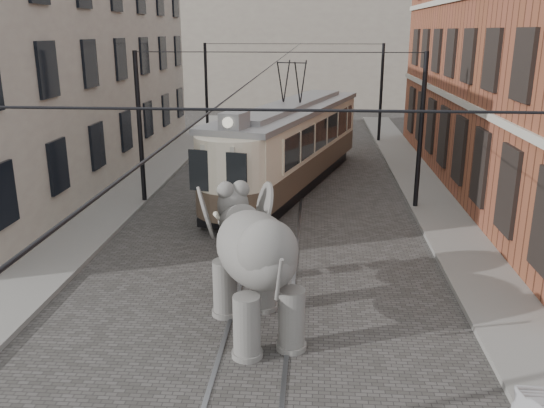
{
  "coord_description": "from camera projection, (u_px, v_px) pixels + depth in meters",
  "views": [
    {
      "loc": [
        1.23,
        -15.68,
        6.7
      ],
      "look_at": [
        0.08,
        -0.59,
        2.1
      ],
      "focal_mm": 37.67,
      "sensor_mm": 36.0,
      "label": 1
    }
  ],
  "objects": [
    {
      "name": "elephant",
      "position": [
        256.0,
        268.0,
        12.86
      ],
      "size": [
        4.56,
        5.82,
        3.14
      ],
      "primitive_type": null,
      "rotation": [
        0.0,
        0.0,
        0.39
      ],
      "color": "#605D59",
      "rests_on": "ground"
    },
    {
      "name": "sidewalk_right",
      "position": [
        477.0,
        269.0,
        16.54
      ],
      "size": [
        2.0,
        60.0,
        0.15
      ],
      "primitive_type": "cube",
      "color": "slate",
      "rests_on": "ground"
    },
    {
      "name": "ground",
      "position": [
        271.0,
        265.0,
        16.99
      ],
      "size": [
        120.0,
        120.0,
        0.0
      ],
      "primitive_type": "plane",
      "color": "#464341"
    },
    {
      "name": "catenary",
      "position": [
        276.0,
        136.0,
        20.91
      ],
      "size": [
        11.0,
        30.2,
        6.0
      ],
      "primitive_type": null,
      "color": "black",
      "rests_on": "ground"
    },
    {
      "name": "tram",
      "position": [
        292.0,
        125.0,
        24.98
      ],
      "size": [
        6.52,
        14.0,
        5.46
      ],
      "primitive_type": null,
      "rotation": [
        0.0,
        0.0,
        -0.28
      ],
      "color": "beige",
      "rests_on": "ground"
    },
    {
      "name": "sidewalk_left",
      "position": [
        59.0,
        257.0,
        17.44
      ],
      "size": [
        2.0,
        60.0,
        0.15
      ],
      "primitive_type": "cube",
      "color": "slate",
      "rests_on": "ground"
    },
    {
      "name": "tram_rails",
      "position": [
        271.0,
        265.0,
        16.99
      ],
      "size": [
        1.54,
        80.0,
        0.02
      ],
      "primitive_type": null,
      "color": "slate",
      "rests_on": "ground"
    },
    {
      "name": "stucco_building",
      "position": [
        47.0,
        70.0,
        25.88
      ],
      "size": [
        7.0,
        24.0,
        10.0
      ],
      "primitive_type": "cube",
      "color": "gray",
      "rests_on": "ground"
    },
    {
      "name": "distant_block",
      "position": [
        304.0,
        27.0,
        53.11
      ],
      "size": [
        28.0,
        10.0,
        14.0
      ],
      "primitive_type": "cube",
      "color": "gray",
      "rests_on": "ground"
    }
  ]
}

